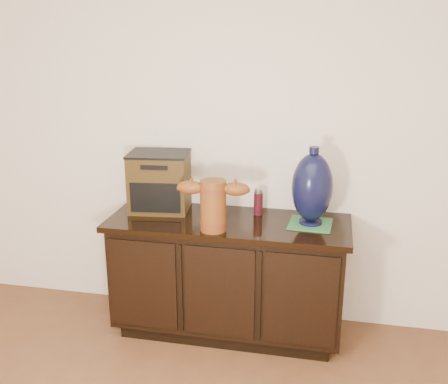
% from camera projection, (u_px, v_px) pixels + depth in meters
% --- Properties ---
extents(sideboard, '(1.46, 0.56, 0.75)m').
position_uv_depth(sideboard, '(228.00, 275.00, 3.27)').
color(sideboard, black).
rests_on(sideboard, ground).
extents(terracotta_vessel, '(0.42, 0.16, 0.30)m').
position_uv_depth(terracotta_vessel, '(213.00, 203.00, 2.96)').
color(terracotta_vessel, brown).
rests_on(terracotta_vessel, sideboard).
extents(tv_radio, '(0.40, 0.34, 0.37)m').
position_uv_depth(tv_radio, '(160.00, 181.00, 3.30)').
color(tv_radio, '#3B290E').
rests_on(tv_radio, sideboard).
extents(green_mat, '(0.26, 0.26, 0.01)m').
position_uv_depth(green_mat, '(310.00, 224.00, 3.09)').
color(green_mat, '#316E3C').
rests_on(green_mat, sideboard).
extents(lamp_base, '(0.25, 0.25, 0.46)m').
position_uv_depth(lamp_base, '(312.00, 188.00, 3.03)').
color(lamp_base, black).
rests_on(lamp_base, green_mat).
extents(spray_can, '(0.06, 0.06, 0.17)m').
position_uv_depth(spray_can, '(258.00, 202.00, 3.24)').
color(spray_can, '#5B0F1D').
rests_on(spray_can, sideboard).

